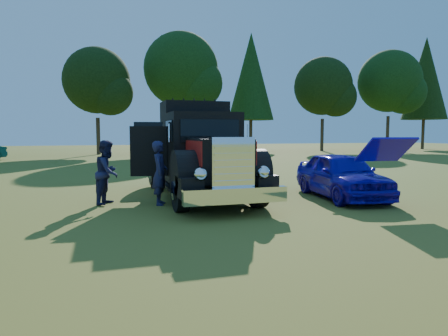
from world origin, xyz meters
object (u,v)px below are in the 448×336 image
at_px(diamond_t_truck, 201,156).
at_px(spectator_near, 160,173).
at_px(spectator_far, 108,172).
at_px(hotrod_coupe, 342,175).

height_order(diamond_t_truck, spectator_near, diamond_t_truck).
relative_size(diamond_t_truck, spectator_near, 4.03).
relative_size(diamond_t_truck, spectator_far, 3.99).
bearing_deg(diamond_t_truck, hotrod_coupe, -18.85).
relative_size(diamond_t_truck, hotrod_coupe, 1.63).
xyz_separation_m(spectator_near, spectator_far, (-1.39, 0.56, 0.01)).
distance_m(diamond_t_truck, hotrod_coupe, 4.38).
bearing_deg(spectator_far, spectator_near, -87.50).
xyz_separation_m(diamond_t_truck, spectator_near, (-1.39, -0.91, -0.39)).
xyz_separation_m(diamond_t_truck, spectator_far, (-2.78, -0.36, -0.38)).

